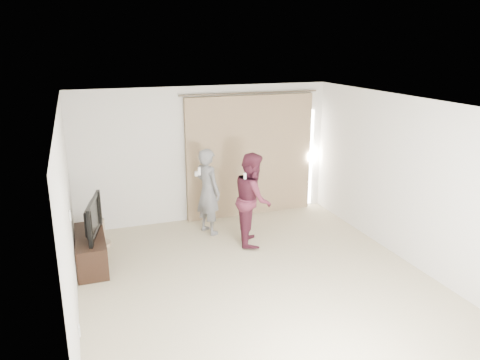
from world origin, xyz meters
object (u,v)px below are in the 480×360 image
Objects in this scene: person_man at (208,191)px; tv_console at (91,250)px; person_woman at (253,199)px; tv at (88,218)px.

tv_console is at bearing -163.09° from person_man.
person_man is 0.91m from person_woman.
person_woman reaches higher than tv.
tv is at bearing -163.09° from person_man.
tv_console is at bearing 0.00° from tv.
person_man is (2.10, 0.64, 0.01)m from tv.
tv_console is 1.26× the size of tv.
person_woman is (0.60, -0.68, 0.01)m from person_man.
tv is (0.00, 0.00, 0.54)m from tv_console.
person_woman is (2.70, -0.04, 0.56)m from tv_console.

